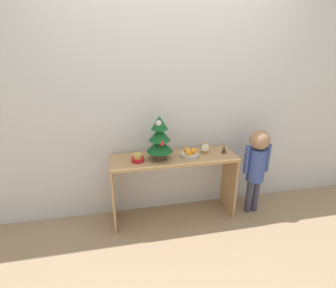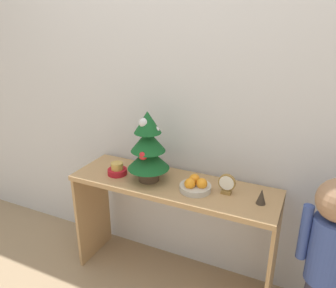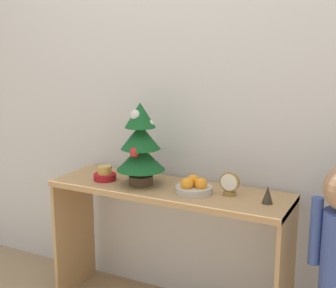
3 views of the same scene
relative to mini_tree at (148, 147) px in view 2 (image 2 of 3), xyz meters
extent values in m
cube|color=silver|center=(0.15, 0.27, 0.32)|extent=(7.00, 0.05, 2.50)
cube|color=tan|center=(0.15, 0.03, -0.23)|extent=(1.27, 0.39, 0.03)
cube|color=tan|center=(-0.48, 0.03, -0.57)|extent=(0.02, 0.36, 0.71)
cube|color=tan|center=(0.77, 0.03, -0.57)|extent=(0.02, 0.36, 0.71)
cylinder|color=#4C3828|center=(0.00, 0.00, -0.19)|extent=(0.13, 0.13, 0.05)
cylinder|color=brown|center=(0.00, 0.00, -0.15)|extent=(0.02, 0.02, 0.04)
cone|color=#145123|center=(0.00, 0.00, -0.07)|extent=(0.25, 0.25, 0.13)
cone|color=#145123|center=(0.00, 0.00, 0.04)|extent=(0.21, 0.21, 0.13)
cone|color=#145123|center=(0.00, 0.00, 0.15)|extent=(0.16, 0.16, 0.13)
sphere|color=gold|center=(0.06, 0.01, -0.02)|extent=(0.05, 0.05, 0.05)
sphere|color=silver|center=(0.04, 0.01, 0.11)|extent=(0.05, 0.05, 0.05)
sphere|color=silver|center=(-0.01, -0.03, 0.15)|extent=(0.06, 0.06, 0.06)
sphere|color=red|center=(0.01, -0.08, -0.03)|extent=(0.05, 0.05, 0.05)
cylinder|color=#B7B2A8|center=(0.30, 0.00, -0.20)|extent=(0.18, 0.18, 0.03)
sphere|color=orange|center=(0.34, 0.00, -0.17)|extent=(0.06, 0.06, 0.06)
sphere|color=orange|center=(0.28, 0.03, -0.17)|extent=(0.06, 0.06, 0.06)
sphere|color=orange|center=(0.28, -0.03, -0.17)|extent=(0.06, 0.06, 0.06)
cylinder|color=#AD1923|center=(-0.22, -0.01, -0.20)|extent=(0.12, 0.12, 0.04)
cylinder|color=gold|center=(-0.22, -0.01, -0.16)|extent=(0.08, 0.08, 0.04)
cube|color=olive|center=(0.47, 0.04, -0.21)|extent=(0.05, 0.04, 0.02)
cylinder|color=olive|center=(0.47, 0.04, -0.15)|extent=(0.10, 0.02, 0.10)
cylinder|color=white|center=(0.47, 0.03, -0.15)|extent=(0.08, 0.00, 0.08)
cone|color=#382D23|center=(0.67, 0.01, -0.18)|extent=(0.05, 0.05, 0.09)
cylinder|color=#384C93|center=(1.02, -0.05, -0.36)|extent=(0.19, 0.19, 0.36)
cylinder|color=#384C93|center=(0.90, -0.05, -0.29)|extent=(0.05, 0.05, 0.30)
camera|label=1|loc=(-0.40, -2.31, 0.85)|focal=28.00mm
camera|label=2|loc=(0.87, -1.57, 0.71)|focal=35.00mm
camera|label=3|loc=(1.20, -2.04, 0.51)|focal=50.00mm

